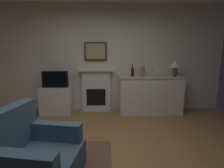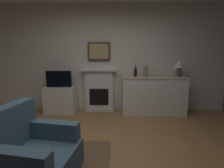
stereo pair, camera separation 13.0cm
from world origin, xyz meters
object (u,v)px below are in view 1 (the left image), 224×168
at_px(fireplace_unit, 96,90).
at_px(tv_set, 55,79).
at_px(wine_glass_left, 149,72).
at_px(framed_picture, 96,51).
at_px(wine_glass_center, 153,72).
at_px(armchair, 34,157).
at_px(tv_cabinet, 57,100).
at_px(wine_bottle, 132,72).
at_px(vase_decorative, 142,71).
at_px(table_lamp, 175,65).
at_px(sideboard_cabinet, 150,95).

xyz_separation_m(fireplace_unit, tv_set, (-0.97, -0.19, 0.32)).
bearing_deg(tv_set, wine_glass_left, -0.89).
distance_m(framed_picture, wine_glass_center, 1.49).
bearing_deg(armchair, framed_picture, 79.11).
bearing_deg(tv_set, tv_cabinet, 90.00).
distance_m(wine_bottle, tv_cabinet, 2.01).
distance_m(framed_picture, tv_cabinet, 1.56).
height_order(wine_glass_center, vase_decorative, vase_decorative).
distance_m(wine_glass_center, tv_cabinet, 2.48).
bearing_deg(wine_bottle, vase_decorative, -18.83).
bearing_deg(table_lamp, armchair, -135.84).
bearing_deg(framed_picture, vase_decorative, -13.52).
bearing_deg(table_lamp, wine_glass_center, -179.68).
relative_size(tv_cabinet, armchair, 0.81).
bearing_deg(sideboard_cabinet, vase_decorative, -167.66).
height_order(framed_picture, tv_set, framed_picture).
relative_size(sideboard_cabinet, wine_glass_left, 9.42).
bearing_deg(vase_decorative, wine_glass_center, 10.15).
bearing_deg(tv_set, wine_glass_center, 0.13).
bearing_deg(table_lamp, framed_picture, 173.46).
distance_m(vase_decorative, tv_cabinet, 2.23).
height_order(vase_decorative, tv_set, vase_decorative).
distance_m(wine_glass_center, armchair, 3.10).
relative_size(wine_glass_center, tv_cabinet, 0.22).
bearing_deg(sideboard_cabinet, fireplace_unit, 172.59).
bearing_deg(wine_glass_left, framed_picture, 168.33).
xyz_separation_m(fireplace_unit, wine_bottle, (0.90, -0.15, 0.49)).
bearing_deg(tv_set, table_lamp, 0.16).
xyz_separation_m(wine_glass_left, wine_glass_center, (0.11, 0.04, 0.00)).
height_order(tv_set, armchair, tv_set).
height_order(sideboard_cabinet, wine_glass_left, wine_glass_left).
xyz_separation_m(tv_cabinet, tv_set, (0.00, -0.02, 0.53)).
distance_m(framed_picture, wine_glass_left, 1.40).
xyz_separation_m(fireplace_unit, vase_decorative, (1.13, -0.23, 0.52)).
bearing_deg(wine_glass_center, tv_cabinet, 179.56).
bearing_deg(framed_picture, wine_bottle, -12.13).
bearing_deg(tv_cabinet, wine_bottle, 0.39).
height_order(fireplace_unit, sideboard_cabinet, fireplace_unit).
xyz_separation_m(table_lamp, tv_set, (-2.92, -0.01, -0.34)).
height_order(sideboard_cabinet, table_lamp, table_lamp).
xyz_separation_m(wine_bottle, wine_glass_center, (0.49, -0.03, 0.01)).
height_order(fireplace_unit, framed_picture, framed_picture).
height_order(sideboard_cabinet, vase_decorative, vase_decorative).
bearing_deg(vase_decorative, tv_cabinet, 178.23).
bearing_deg(fireplace_unit, tv_set, -169.23).
bearing_deg(wine_glass_left, sideboard_cabinet, 29.52).
relative_size(sideboard_cabinet, tv_cabinet, 2.07).
relative_size(fireplace_unit, wine_bottle, 3.79).
relative_size(wine_bottle, wine_glass_center, 1.76).
xyz_separation_m(wine_glass_center, vase_decorative, (-0.26, -0.05, 0.02)).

